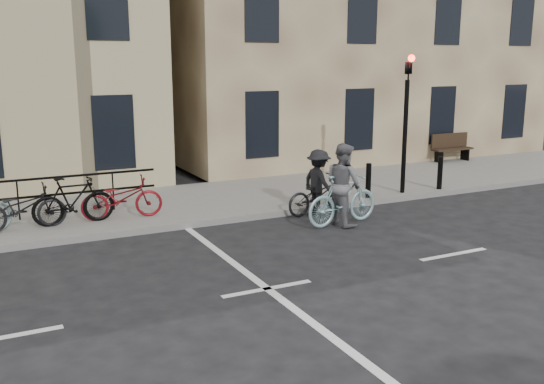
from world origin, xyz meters
name	(u,v)px	position (x,y,z in m)	size (l,w,h in m)	color
ground	(267,289)	(0.00, 0.00, 0.00)	(120.00, 120.00, 0.00)	black
traffic_light	(406,107)	(6.20, 4.34, 2.45)	(0.18, 0.30, 3.90)	black
bollard_east	(368,181)	(5.00, 4.25, 0.60)	(0.14, 0.14, 0.90)	black
bollard_west	(440,173)	(7.40, 4.25, 0.60)	(0.14, 0.14, 0.90)	black
bench	(451,146)	(11.00, 7.73, 0.67)	(1.60, 0.41, 0.97)	black
cyclist_grey	(343,192)	(3.27, 2.80, 0.75)	(1.98, 0.98, 1.86)	#93BCC0
cyclist_dark	(318,189)	(3.29, 3.90, 0.62)	(1.83, 1.08, 1.57)	black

